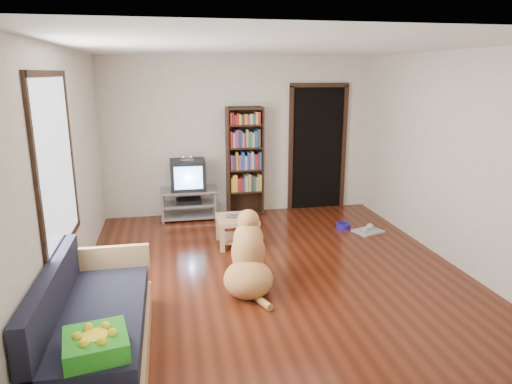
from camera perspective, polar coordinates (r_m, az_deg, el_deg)
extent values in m
plane|color=#521D0E|center=(5.64, 2.18, -9.71)|extent=(5.00, 5.00, 0.00)
plane|color=white|center=(5.15, 2.48, 17.70)|extent=(5.00, 5.00, 0.00)
plane|color=beige|center=(7.66, -2.00, 6.95)|extent=(4.50, 0.00, 4.50)
plane|color=beige|center=(2.95, 13.58, -6.12)|extent=(4.50, 0.00, 4.50)
plane|color=beige|center=(5.21, -22.54, 2.17)|extent=(0.00, 5.00, 5.00)
plane|color=beige|center=(6.15, 23.22, 3.87)|extent=(0.00, 5.00, 5.00)
cube|color=green|center=(3.54, -19.37, -17.52)|extent=(0.50, 0.50, 0.14)
imported|color=silver|center=(6.27, -2.35, -3.12)|extent=(0.32, 0.21, 0.02)
cylinder|color=#1F148C|center=(7.19, 10.86, -4.16)|extent=(0.22, 0.22, 0.08)
cube|color=#969696|center=(7.09, 13.86, -4.80)|extent=(0.48, 0.43, 0.03)
cube|color=white|center=(4.69, -23.75, 3.27)|extent=(0.02, 1.30, 1.60)
cube|color=black|center=(4.62, -24.75, 13.29)|extent=(0.03, 1.42, 0.06)
cube|color=black|center=(4.90, -22.71, -6.15)|extent=(0.03, 1.42, 0.06)
cube|color=black|center=(4.02, -25.75, 1.34)|extent=(0.03, 0.06, 1.70)
cube|color=black|center=(5.37, -22.14, 4.72)|extent=(0.03, 0.06, 1.70)
cube|color=black|center=(8.00, 7.66, 5.36)|extent=(0.90, 0.02, 2.10)
cube|color=black|center=(7.85, 4.36, 5.26)|extent=(0.07, 0.05, 2.14)
cube|color=black|center=(8.16, 10.91, 5.39)|extent=(0.07, 0.05, 2.14)
cube|color=black|center=(7.89, 7.97, 13.10)|extent=(1.03, 0.05, 0.07)
cube|color=#99999E|center=(7.49, -8.46, 0.22)|extent=(0.90, 0.45, 0.04)
cube|color=#99999E|center=(7.55, -8.39, -1.47)|extent=(0.86, 0.42, 0.03)
cube|color=#99999E|center=(7.60, -8.34, -2.85)|extent=(0.90, 0.45, 0.04)
cylinder|color=#99999E|center=(7.35, -11.59, -2.06)|extent=(0.04, 0.04, 0.50)
cylinder|color=#99999E|center=(7.38, -5.06, -1.73)|extent=(0.04, 0.04, 0.50)
cylinder|color=#99999E|center=(7.73, -11.58, -1.22)|extent=(0.04, 0.04, 0.50)
cylinder|color=#99999E|center=(7.77, -5.37, -0.91)|extent=(0.04, 0.04, 0.50)
cube|color=black|center=(7.53, -8.41, -1.11)|extent=(0.40, 0.30, 0.07)
cube|color=black|center=(7.43, -8.53, 2.16)|extent=(0.55, 0.48, 0.48)
cube|color=black|center=(7.62, -8.61, 2.48)|extent=(0.40, 0.14, 0.36)
cube|color=#8CBFF2|center=(7.19, -8.44, 1.75)|extent=(0.44, 0.02, 0.36)
cube|color=silver|center=(7.33, -8.59, 3.99)|extent=(0.20, 0.07, 0.02)
sphere|color=silver|center=(7.32, -9.07, 4.31)|extent=(0.09, 0.09, 0.09)
sphere|color=silver|center=(7.32, -8.13, 4.35)|extent=(0.09, 0.09, 0.09)
cube|color=black|center=(7.54, -3.55, 3.72)|extent=(0.03, 0.30, 1.80)
cube|color=black|center=(7.63, 0.71, 3.88)|extent=(0.03, 0.30, 1.80)
cube|color=black|center=(7.71, -1.58, 4.00)|extent=(0.60, 0.02, 1.80)
cube|color=black|center=(7.79, -1.37, -2.49)|extent=(0.56, 0.28, 0.02)
cube|color=black|center=(7.69, -1.39, 0.14)|extent=(0.56, 0.28, 0.03)
cube|color=black|center=(7.60, -1.40, 2.84)|extent=(0.56, 0.28, 0.02)
cube|color=black|center=(7.54, -1.42, 5.60)|extent=(0.56, 0.28, 0.02)
cube|color=black|center=(7.49, -1.44, 8.40)|extent=(0.56, 0.28, 0.02)
cube|color=black|center=(7.46, -1.45, 10.38)|extent=(0.56, 0.28, 0.02)
cube|color=tan|center=(4.27, -18.84, -17.44)|extent=(0.80, 1.80, 0.22)
cube|color=#1E1E2D|center=(4.17, -19.10, -14.86)|extent=(0.74, 1.74, 0.18)
cube|color=#1E1E2D|center=(4.11, -24.20, -11.56)|extent=(0.12, 1.74, 0.40)
cube|color=tan|center=(4.86, -17.93, -8.16)|extent=(0.80, 0.06, 0.30)
cube|color=tan|center=(6.31, -2.39, -3.41)|extent=(0.55, 0.55, 0.06)
cube|color=tan|center=(6.40, -2.37, -5.70)|extent=(0.45, 0.45, 0.03)
cube|color=tan|center=(6.13, -4.22, -5.98)|extent=(0.06, 0.06, 0.34)
cube|color=tan|center=(6.20, 0.12, -5.70)|extent=(0.06, 0.06, 0.34)
cube|color=tan|center=(6.57, -4.72, -4.55)|extent=(0.06, 0.06, 0.34)
cube|color=tan|center=(6.63, -0.67, -4.31)|extent=(0.06, 0.06, 0.34)
ellipsoid|color=tan|center=(5.02, -0.96, -10.83)|extent=(0.64, 0.67, 0.40)
ellipsoid|color=tan|center=(5.13, -0.96, -7.59)|extent=(0.46, 0.49, 0.53)
ellipsoid|color=#CA844D|center=(5.18, -0.96, -5.83)|extent=(0.39, 0.36, 0.38)
ellipsoid|color=#CD824F|center=(5.17, -0.97, -3.47)|extent=(0.29, 0.31, 0.23)
ellipsoid|color=#B79B46|center=(5.30, -0.96, -3.31)|extent=(0.14, 0.22, 0.10)
sphere|color=black|center=(5.40, -0.96, -3.00)|extent=(0.05, 0.05, 0.05)
ellipsoid|color=tan|center=(5.14, -1.99, -3.74)|extent=(0.07, 0.09, 0.16)
ellipsoid|color=tan|center=(5.14, 0.04, -3.73)|extent=(0.07, 0.09, 0.16)
cylinder|color=#D8A553|center=(5.39, -1.84, -8.41)|extent=(0.11, 0.14, 0.43)
cylinder|color=tan|center=(5.39, -0.05, -8.41)|extent=(0.11, 0.14, 0.43)
sphere|color=#C8834D|center=(5.52, -1.82, -10.01)|extent=(0.11, 0.11, 0.11)
sphere|color=#C37D4B|center=(5.52, -0.06, -10.01)|extent=(0.11, 0.11, 0.11)
cylinder|color=#BC7E48|center=(4.87, 0.59, -13.43)|extent=(0.20, 0.38, 0.09)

